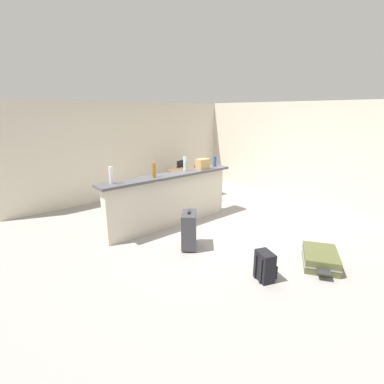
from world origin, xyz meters
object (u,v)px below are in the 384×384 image
object	(u,v)px
bottle_amber	(154,170)
dining_table	(191,173)
grocery_bag	(203,164)
suitcase_upright_charcoal	(189,230)
suitcase_flat_olive	(320,258)
backpack_black	(265,267)
bottle_white	(111,175)
bottle_blue	(215,161)
dining_chair_far_side	(179,174)
dining_chair_near_partition	(202,182)
bottle_clear	(185,164)

from	to	relation	value
bottle_amber	dining_table	xyz separation A→B (m)	(2.06, 1.38, -0.56)
grocery_bag	suitcase_upright_charcoal	world-z (taller)	grocery_bag
suitcase_flat_olive	backpack_black	size ratio (longest dim) A/B	2.09
bottle_white	suitcase_upright_charcoal	bearing A→B (deg)	-51.51
bottle_blue	suitcase_upright_charcoal	size ratio (longest dim) A/B	0.34
dining_chair_far_side	backpack_black	world-z (taller)	dining_chair_far_side
bottle_blue	dining_chair_far_side	size ratio (longest dim) A/B	0.25
bottle_white	bottle_amber	distance (m)	0.83
grocery_bag	backpack_black	bearing A→B (deg)	-113.00
bottle_blue	backpack_black	xyz separation A→B (m)	(-1.45, -2.49, -0.98)
suitcase_upright_charcoal	bottle_white	bearing A→B (deg)	128.49
bottle_white	dining_chair_near_partition	size ratio (longest dim) A/B	0.32
bottle_clear	dining_chair_far_side	size ratio (longest dim) A/B	0.32
bottle_white	bottle_amber	world-z (taller)	bottle_white
suitcase_flat_olive	bottle_white	bearing A→B (deg)	125.41
bottle_white	bottle_amber	xyz separation A→B (m)	(0.82, -0.06, -0.01)
dining_table	suitcase_flat_olive	bearing A→B (deg)	-102.17
bottle_white	bottle_amber	size ratio (longest dim) A/B	1.07
backpack_black	dining_chair_far_side	bearing A→B (deg)	66.65
grocery_bag	dining_chair_far_side	xyz separation A→B (m)	(0.85, 1.93, -0.66)
dining_chair_near_partition	suitcase_upright_charcoal	bearing A→B (deg)	-137.15
dining_chair_near_partition	suitcase_flat_olive	world-z (taller)	dining_chair_near_partition
bottle_amber	backpack_black	bearing A→B (deg)	-85.41
grocery_bag	dining_chair_far_side	world-z (taller)	grocery_bag
suitcase_flat_olive	bottle_amber	bearing A→B (deg)	113.08
bottle_clear	bottle_blue	size ratio (longest dim) A/B	1.28
bottle_white	dining_chair_far_side	size ratio (longest dim) A/B	0.32
dining_table	dining_chair_near_partition	xyz separation A→B (m)	(-0.10, -0.58, -0.13)
bottle_amber	dining_table	bearing A→B (deg)	33.83
suitcase_upright_charcoal	backpack_black	bearing A→B (deg)	-83.00
dining_table	backpack_black	size ratio (longest dim) A/B	2.62
dining_chair_near_partition	dining_table	bearing A→B (deg)	80.34
dining_chair_near_partition	dining_chair_far_side	size ratio (longest dim) A/B	1.00
bottle_clear	backpack_black	bearing A→B (deg)	-103.93
backpack_black	bottle_clear	bearing A→B (deg)	76.07
bottle_clear	suitcase_flat_olive	distance (m)	3.07
bottle_clear	dining_chair_near_partition	xyz separation A→B (m)	(1.14, 0.70, -0.70)
bottle_white	dining_chair_near_partition	bearing A→B (deg)	14.88
dining_chair_far_side	suitcase_upright_charcoal	distance (m)	3.58
bottle_clear	backpack_black	distance (m)	2.80
suitcase_upright_charcoal	dining_chair_near_partition	bearing A→B (deg)	42.85
bottle_amber	dining_table	distance (m)	2.54
bottle_clear	dining_table	world-z (taller)	bottle_clear
bottle_white	suitcase_upright_charcoal	xyz separation A→B (m)	(0.84, -1.06, -0.89)
backpack_black	dining_chair_near_partition	bearing A→B (deg)	61.38
grocery_bag	bottle_amber	bearing A→B (deg)	179.99
bottle_blue	backpack_black	distance (m)	3.05
grocery_bag	dining_chair_far_side	bearing A→B (deg)	66.21
dining_table	grocery_bag	bearing A→B (deg)	-121.04
bottle_white	bottle_clear	xyz separation A→B (m)	(1.65, 0.04, -0.00)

